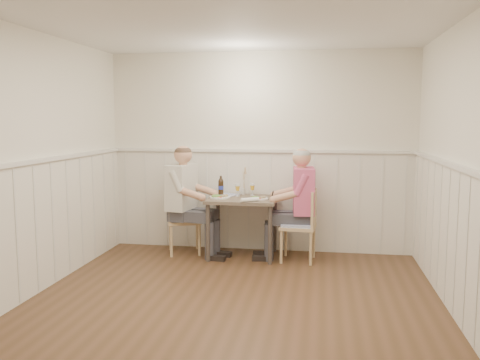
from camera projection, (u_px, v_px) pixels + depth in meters
The scene contains 16 objects.
ground_plane at pixel (229, 311), 4.61m from camera, with size 4.50×4.50×0.00m, color #4C331D.
room_shell at pixel (229, 144), 4.43m from camera, with size 4.04×4.54×2.60m.
wainscot at pixel (241, 221), 5.20m from camera, with size 4.00×4.49×1.34m.
dining_table at pixel (243, 206), 6.37m from camera, with size 0.86×0.70×0.75m.
chair_right at pixel (303, 223), 6.18m from camera, with size 0.45×0.45×0.88m.
chair_left at pixel (180, 217), 6.54m from camera, with size 0.52×0.52×0.88m.
man_in_pink at pixel (300, 213), 6.23m from camera, with size 0.67×0.47×1.40m.
diner_cream at pixel (185, 209), 6.44m from camera, with size 0.72×0.51×1.43m.
plate_man at pixel (258, 198), 6.24m from camera, with size 0.23×0.23×0.06m.
plate_diner at pixel (219, 196), 6.34m from camera, with size 0.26×0.26×0.07m.
beer_glass_a at pixel (252, 187), 6.55m from camera, with size 0.06×0.06×0.16m.
beer_glass_b at pixel (238, 188), 6.49m from camera, with size 0.06×0.06×0.16m.
beer_bottle at pixel (221, 186), 6.60m from camera, with size 0.07×0.07×0.25m.
rolled_napkin at pixel (250, 200), 6.05m from camera, with size 0.22×0.17×0.05m.
grass_vase at pixel (243, 182), 6.63m from camera, with size 0.04×0.04×0.38m.
gingham_mat at pixel (226, 195), 6.62m from camera, with size 0.38×0.35×0.01m.
Camera 1 is at (0.81, -4.36, 1.73)m, focal length 38.00 mm.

